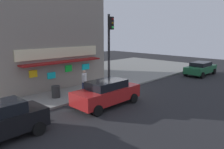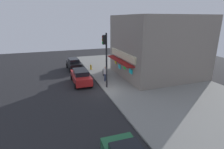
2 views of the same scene
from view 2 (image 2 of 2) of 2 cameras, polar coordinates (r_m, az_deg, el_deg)
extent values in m
plane|color=#232326|center=(19.19, -2.62, -5.31)|extent=(55.05, 55.05, 0.00)
cube|color=gray|center=(21.88, 14.17, -2.74)|extent=(36.70, 13.21, 0.14)
cube|color=gray|center=(24.53, 14.34, 8.85)|extent=(9.53, 9.86, 7.69)
cube|color=beige|center=(22.31, 3.32, 6.19)|extent=(7.24, 0.16, 0.80)
cube|color=maroon|center=(22.33, 2.46, 4.39)|extent=(6.86, 0.90, 0.12)
cube|color=yellow|center=(24.77, 1.17, 4.07)|extent=(0.60, 0.08, 0.53)
cube|color=#19D8E5|center=(23.54, 2.42, 2.50)|extent=(0.69, 0.08, 0.50)
cube|color=#19E53F|center=(22.03, 3.97, 2.43)|extent=(0.62, 0.08, 0.54)
cube|color=#19D8E5|center=(20.47, 5.99, 1.01)|extent=(0.79, 0.08, 0.51)
cylinder|color=black|center=(19.02, -1.76, 4.23)|extent=(0.18, 0.18, 5.87)
cube|color=black|center=(18.56, -2.57, 10.99)|extent=(0.32, 0.28, 0.95)
sphere|color=maroon|center=(18.49, -3.04, 11.89)|extent=(0.18, 0.18, 0.18)
sphere|color=brown|center=(18.52, -3.03, 10.97)|extent=(0.18, 0.18, 0.18)
sphere|color=#1ED83F|center=(18.56, -3.01, 10.04)|extent=(0.18, 0.18, 0.18)
cylinder|color=gold|center=(26.84, -6.73, 2.19)|extent=(0.27, 0.27, 0.57)
sphere|color=gold|center=(26.75, -6.75, 2.92)|extent=(0.23, 0.23, 0.23)
cylinder|color=gold|center=(27.02, -6.82, 2.34)|extent=(0.12, 0.10, 0.10)
cylinder|color=gold|center=(26.65, -6.63, 2.14)|extent=(0.12, 0.10, 0.10)
cylinder|color=#2D2D2D|center=(23.84, -2.26, 0.68)|extent=(0.59, 0.59, 0.83)
cylinder|color=navy|center=(21.67, -2.29, -0.99)|extent=(0.22, 0.22, 0.88)
cylinder|color=navy|center=(21.85, -1.88, -0.82)|extent=(0.22, 0.22, 0.88)
cube|color=silver|center=(21.54, -2.10, 1.02)|extent=(0.48, 0.43, 0.64)
sphere|color=tan|center=(21.41, -2.12, 2.20)|extent=(0.22, 0.22, 0.22)
cylinder|color=silver|center=(21.40, -1.62, 0.83)|extent=(0.14, 0.14, 0.58)
cylinder|color=silver|center=(21.69, -2.58, 1.04)|extent=(0.14, 0.14, 0.58)
cube|color=#AD1E1E|center=(21.51, -9.87, -0.91)|extent=(4.59, 1.84, 0.84)
cube|color=black|center=(21.31, -9.97, 0.79)|extent=(2.48, 1.55, 0.49)
cylinder|color=black|center=(20.32, -6.48, -3.12)|extent=(0.64, 0.22, 0.64)
cylinder|color=black|center=(20.03, -11.59, -3.68)|extent=(0.64, 0.22, 0.64)
cylinder|color=black|center=(23.29, -8.29, -0.50)|extent=(0.64, 0.22, 0.64)
cylinder|color=black|center=(23.04, -12.76, -0.96)|extent=(0.64, 0.22, 0.64)
cube|color=black|center=(27.70, -12.09, 3.09)|extent=(4.18, 1.81, 0.85)
cube|color=black|center=(27.55, -12.18, 4.47)|extent=(2.28, 1.47, 0.52)
cylinder|color=black|center=(26.58, -9.73, 1.68)|extent=(0.65, 0.24, 0.64)
cylinder|color=black|center=(26.31, -13.24, 1.30)|extent=(0.65, 0.24, 0.64)
cylinder|color=black|center=(29.32, -10.95, 3.09)|extent=(0.65, 0.24, 0.64)
cylinder|color=black|center=(29.07, -14.15, 2.75)|extent=(0.65, 0.24, 0.64)
cylinder|color=black|center=(11.06, 7.20, -22.56)|extent=(0.64, 0.23, 0.64)
camera|label=1|loc=(30.06, -31.81, 9.56)|focal=34.01mm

